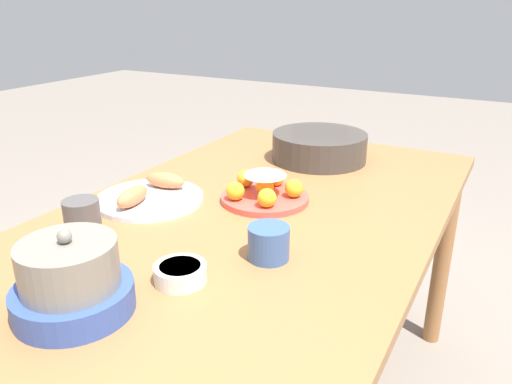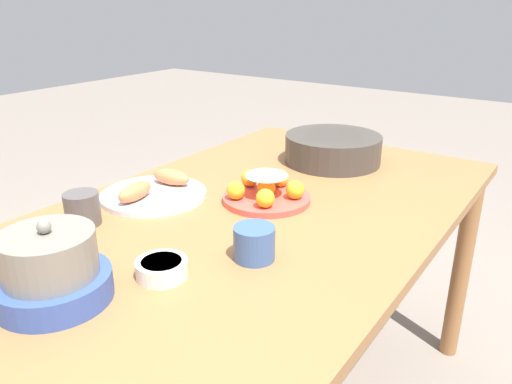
# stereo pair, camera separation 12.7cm
# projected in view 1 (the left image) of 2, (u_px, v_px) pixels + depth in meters

# --- Properties ---
(dining_table) EXTENTS (1.55, 0.88, 0.73)m
(dining_table) POSITION_uv_depth(u_px,v_px,m) (248.00, 244.00, 1.28)
(dining_table) COLOR #936038
(dining_table) RESTS_ON ground_plane
(cake_plate) EXTENTS (0.23, 0.23, 0.08)m
(cake_plate) POSITION_uv_depth(u_px,v_px,m) (263.00, 191.00, 1.31)
(cake_plate) COLOR #E04C42
(cake_plate) RESTS_ON dining_table
(serving_bowl) EXTENTS (0.31, 0.31, 0.09)m
(serving_bowl) POSITION_uv_depth(u_px,v_px,m) (319.00, 146.00, 1.63)
(serving_bowl) COLOR #3D3833
(serving_bowl) RESTS_ON dining_table
(sauce_bowl) EXTENTS (0.10, 0.10, 0.03)m
(sauce_bowl) POSITION_uv_depth(u_px,v_px,m) (180.00, 273.00, 0.94)
(sauce_bowl) COLOR silver
(sauce_bowl) RESTS_ON dining_table
(seafood_platter) EXTENTS (0.28, 0.28, 0.06)m
(seafood_platter) POSITION_uv_depth(u_px,v_px,m) (150.00, 196.00, 1.31)
(seafood_platter) COLOR silver
(seafood_platter) RESTS_ON dining_table
(cup_near) EXTENTS (0.09, 0.09, 0.07)m
(cup_near) POSITION_uv_depth(u_px,v_px,m) (269.00, 243.00, 1.02)
(cup_near) COLOR #38568E
(cup_near) RESTS_ON dining_table
(cup_far) EXTENTS (0.08, 0.08, 0.08)m
(cup_far) POSITION_uv_depth(u_px,v_px,m) (82.00, 216.00, 1.13)
(cup_far) COLOR #4C4747
(cup_far) RESTS_ON dining_table
(warming_pot) EXTENTS (0.20, 0.20, 0.15)m
(warming_pot) POSITION_uv_depth(u_px,v_px,m) (71.00, 281.00, 0.83)
(warming_pot) COLOR #334C99
(warming_pot) RESTS_ON dining_table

